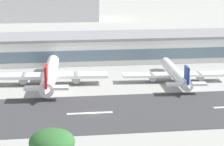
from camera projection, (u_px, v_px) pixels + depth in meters
name	position (u px, v px, depth m)	size (l,w,h in m)	color
ground_plane	(94.00, 114.00, 125.31)	(1400.00, 1400.00, 0.00)	#9E9E99
runway_strip	(93.00, 113.00, 126.06)	(800.00, 33.17, 0.08)	#38383A
runway_centreline_dash_4	(90.00, 113.00, 125.92)	(12.00, 1.20, 0.01)	white
terminal_building	(98.00, 47.00, 194.33)	(200.97, 25.32, 10.33)	silver
airliner_red_tail_gate_1	(50.00, 75.00, 154.36)	(37.45, 48.74, 10.17)	white
airliner_navy_tail_gate_2	(176.00, 74.00, 158.27)	(35.52, 40.69, 8.49)	white
palm_tree_2	(52.00, 144.00, 67.95)	(6.55, 6.55, 15.49)	brown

